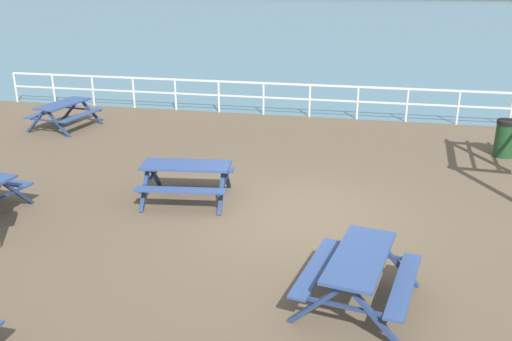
{
  "coord_description": "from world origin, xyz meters",
  "views": [
    {
      "loc": [
        1.17,
        -9.73,
        4.44
      ],
      "look_at": [
        -0.93,
        0.13,
        0.8
      ],
      "focal_mm": 38.44,
      "sensor_mm": 36.0,
      "label": 1
    }
  ],
  "objects_px": {
    "litter_bin": "(506,138)",
    "picnic_table_far_left": "(64,109)",
    "picnic_table_far_right": "(359,267)",
    "picnic_table_near_left": "(186,173)"
  },
  "relations": [
    {
      "from": "picnic_table_far_left",
      "to": "litter_bin",
      "type": "xyz_separation_m",
      "value": [
        12.47,
        -0.14,
        -0.1
      ]
    },
    {
      "from": "picnic_table_near_left",
      "to": "picnic_table_far_left",
      "type": "bearing_deg",
      "value": 132.87
    },
    {
      "from": "litter_bin",
      "to": "picnic_table_far_right",
      "type": "bearing_deg",
      "value": -114.39
    },
    {
      "from": "picnic_table_far_left",
      "to": "picnic_table_far_right",
      "type": "distance_m",
      "value": 11.87
    },
    {
      "from": "picnic_table_near_left",
      "to": "picnic_table_far_left",
      "type": "height_order",
      "value": "same"
    },
    {
      "from": "picnic_table_near_left",
      "to": "litter_bin",
      "type": "height_order",
      "value": "litter_bin"
    },
    {
      "from": "picnic_table_near_left",
      "to": "litter_bin",
      "type": "xyz_separation_m",
      "value": [
        7.03,
        4.42,
        -0.1
      ]
    },
    {
      "from": "picnic_table_near_left",
      "to": "picnic_table_far_right",
      "type": "xyz_separation_m",
      "value": [
        3.6,
        -3.14,
        0.0
      ]
    },
    {
      "from": "litter_bin",
      "to": "picnic_table_far_left",
      "type": "bearing_deg",
      "value": 179.38
    },
    {
      "from": "picnic_table_far_left",
      "to": "litter_bin",
      "type": "relative_size",
      "value": 2.11
    }
  ]
}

